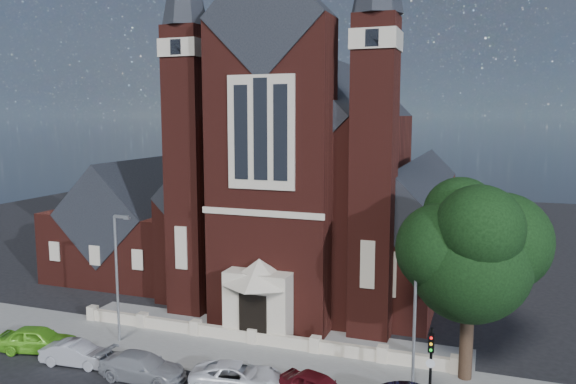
% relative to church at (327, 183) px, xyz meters
% --- Properties ---
extents(ground, '(120.00, 120.00, 0.00)m').
position_rel_church_xyz_m(ground, '(0.00, -7.94, -8.19)').
color(ground, black).
rests_on(ground, ground).
extents(pavement_strip, '(60.00, 5.00, 0.12)m').
position_rel_church_xyz_m(pavement_strip, '(0.00, -18.44, -8.19)').
color(pavement_strip, slate).
rests_on(pavement_strip, ground).
extents(forecourt_paving, '(26.00, 3.00, 0.14)m').
position_rel_church_xyz_m(forecourt_paving, '(0.00, -14.44, -8.19)').
color(forecourt_paving, slate).
rests_on(forecourt_paving, ground).
extents(forecourt_wall, '(24.00, 0.40, 0.90)m').
position_rel_church_xyz_m(forecourt_wall, '(0.00, -16.44, -8.19)').
color(forecourt_wall, beige).
rests_on(forecourt_wall, ground).
extents(church, '(20.01, 34.90, 29.20)m').
position_rel_church_xyz_m(church, '(0.00, 0.00, 0.00)').
color(church, '#471812').
rests_on(church, ground).
extents(parish_hall, '(12.00, 12.20, 10.24)m').
position_rel_church_xyz_m(parish_hall, '(-16.00, -4.94, -4.17)').
color(parish_hall, '#471812').
rests_on(parish_hall, ground).
extents(street_tree, '(6.40, 6.60, 10.70)m').
position_rel_church_xyz_m(street_tree, '(12.60, -17.23, -1.23)').
color(street_tree, black).
rests_on(street_tree, ground).
extents(street_lamp_left, '(1.16, 0.22, 8.09)m').
position_rel_church_xyz_m(street_lamp_left, '(-7.91, -18.94, -3.59)').
color(street_lamp_left, gray).
rests_on(street_lamp_left, ground).
extents(street_lamp_right, '(1.16, 0.22, 8.09)m').
position_rel_church_xyz_m(street_lamp_right, '(10.09, -18.94, -3.59)').
color(street_lamp_right, gray).
rests_on(street_lamp_right, ground).
extents(traffic_signal, '(0.28, 0.42, 4.00)m').
position_rel_church_xyz_m(traffic_signal, '(11.00, -20.52, -5.60)').
color(traffic_signal, black).
rests_on(traffic_signal, ground).
extents(car_lime_van, '(4.84, 2.93, 1.54)m').
position_rel_church_xyz_m(car_lime_van, '(-11.75, -21.73, -7.41)').
color(car_lime_van, '#67BD25').
rests_on(car_lime_van, ground).
extents(car_silver_a, '(4.15, 1.81, 1.33)m').
position_rel_church_xyz_m(car_silver_a, '(-8.33, -22.42, -7.52)').
color(car_silver_a, '#A1A2A8').
rests_on(car_silver_a, ground).
extents(car_silver_b, '(4.87, 1.98, 1.41)m').
position_rel_church_xyz_m(car_silver_b, '(-3.74, -22.69, -7.48)').
color(car_silver_b, '#929499').
rests_on(car_silver_b, ground).
extents(car_white_suv, '(5.24, 3.14, 1.36)m').
position_rel_church_xyz_m(car_white_suv, '(1.48, -21.93, -7.51)').
color(car_white_suv, white).
rests_on(car_white_suv, ground).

